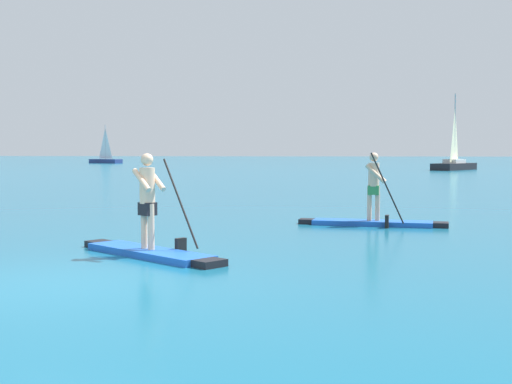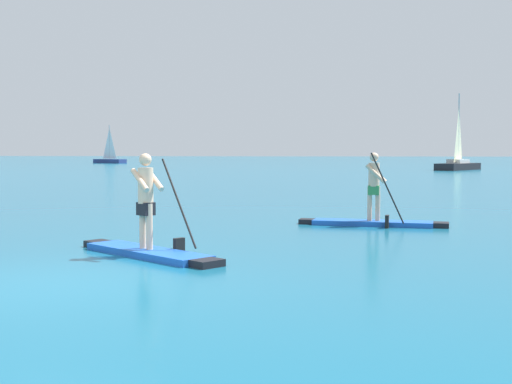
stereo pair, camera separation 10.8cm
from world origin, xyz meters
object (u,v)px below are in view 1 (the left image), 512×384
(paddleboarder_mid_center, at_px, (150,237))
(paddleboarder_far_right, at_px, (373,212))
(sailboat_right_horizon, at_px, (454,162))
(sailboat_left_horizon, at_px, (106,158))

(paddleboarder_mid_center, relative_size, paddleboarder_far_right, 0.86)
(paddleboarder_mid_center, distance_m, sailboat_right_horizon, 56.25)
(paddleboarder_mid_center, xyz_separation_m, sailboat_right_horizon, (12.56, 54.83, 0.44))
(paddleboarder_far_right, xyz_separation_m, sailboat_right_horizon, (8.70, 49.49, 0.45))
(paddleboarder_mid_center, bearing_deg, sailboat_left_horizon, 147.78)
(paddleboarder_far_right, height_order, sailboat_right_horizon, sailboat_right_horizon)
(paddleboarder_mid_center, xyz_separation_m, paddleboarder_far_right, (3.87, 5.34, -0.01))
(paddleboarder_far_right, bearing_deg, sailboat_left_horizon, 121.42)
(paddleboarder_mid_center, height_order, paddleboarder_far_right, paddleboarder_far_right)
(sailboat_left_horizon, height_order, sailboat_right_horizon, sailboat_right_horizon)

